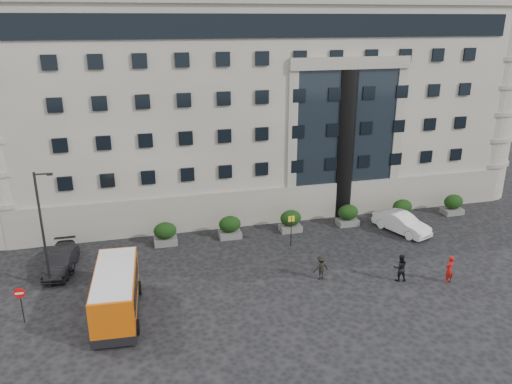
# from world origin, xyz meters

# --- Properties ---
(ground) EXTENTS (120.00, 120.00, 0.00)m
(ground) POSITION_xyz_m (0.00, 0.00, 0.00)
(ground) COLOR black
(ground) RESTS_ON ground
(civic_building) EXTENTS (44.00, 24.00, 18.00)m
(civic_building) POSITION_xyz_m (6.00, 22.00, 9.00)
(civic_building) COLOR gray
(civic_building) RESTS_ON ground
(entrance_column) EXTENTS (1.80, 1.80, 13.00)m
(entrance_column) POSITION_xyz_m (12.00, 10.30, 6.50)
(entrance_column) COLOR black
(entrance_column) RESTS_ON ground
(hedge_a) EXTENTS (1.80, 1.26, 1.84)m
(hedge_a) POSITION_xyz_m (-4.00, 7.80, 0.93)
(hedge_a) COLOR #60605D
(hedge_a) RESTS_ON ground
(hedge_b) EXTENTS (1.80, 1.26, 1.84)m
(hedge_b) POSITION_xyz_m (1.20, 7.80, 0.93)
(hedge_b) COLOR #60605D
(hedge_b) RESTS_ON ground
(hedge_c) EXTENTS (1.80, 1.26, 1.84)m
(hedge_c) POSITION_xyz_m (6.40, 7.80, 0.93)
(hedge_c) COLOR #60605D
(hedge_c) RESTS_ON ground
(hedge_d) EXTENTS (1.80, 1.26, 1.84)m
(hedge_d) POSITION_xyz_m (11.60, 7.80, 0.93)
(hedge_d) COLOR #60605D
(hedge_d) RESTS_ON ground
(hedge_e) EXTENTS (1.80, 1.26, 1.84)m
(hedge_e) POSITION_xyz_m (16.80, 7.80, 0.93)
(hedge_e) COLOR #60605D
(hedge_e) RESTS_ON ground
(hedge_f) EXTENTS (1.80, 1.26, 1.84)m
(hedge_f) POSITION_xyz_m (22.00, 7.80, 0.93)
(hedge_f) COLOR #60605D
(hedge_f) RESTS_ON ground
(street_lamp) EXTENTS (1.16, 0.18, 8.00)m
(street_lamp) POSITION_xyz_m (-11.94, 3.00, 4.37)
(street_lamp) COLOR #262628
(street_lamp) RESTS_ON ground
(bus_stop_sign) EXTENTS (0.50, 0.08, 2.52)m
(bus_stop_sign) POSITION_xyz_m (5.50, 5.00, 1.73)
(bus_stop_sign) COLOR #262628
(bus_stop_sign) RESTS_ON ground
(no_entry_sign) EXTENTS (0.64, 0.16, 2.32)m
(no_entry_sign) POSITION_xyz_m (-13.00, -1.04, 1.65)
(no_entry_sign) COLOR #262628
(no_entry_sign) RESTS_ON ground
(minibus) EXTENTS (2.97, 7.07, 2.89)m
(minibus) POSITION_xyz_m (-7.65, -1.59, 1.60)
(minibus) COLOR #C45109
(minibus) RESTS_ON ground
(red_truck) EXTENTS (2.79, 5.48, 2.88)m
(red_truck) POSITION_xyz_m (-12.03, 18.40, 1.47)
(red_truck) COLOR maroon
(red_truck) RESTS_ON ground
(parked_car_b) EXTENTS (2.23, 4.71, 1.49)m
(parked_car_b) POSITION_xyz_m (-11.50, 5.10, 0.75)
(parked_car_b) COLOR black
(parked_car_b) RESTS_ON ground
(parked_car_c) EXTENTS (1.82, 4.45, 1.29)m
(parked_car_c) POSITION_xyz_m (-11.50, 6.23, 0.64)
(parked_car_c) COLOR black
(parked_car_c) RESTS_ON ground
(parked_car_d) EXTENTS (2.26, 4.56, 1.24)m
(parked_car_d) POSITION_xyz_m (-17.00, 14.58, 0.62)
(parked_car_d) COLOR black
(parked_car_d) RESTS_ON ground
(white_taxi) EXTENTS (3.47, 5.31, 1.65)m
(white_taxi) POSITION_xyz_m (15.29, 5.24, 0.83)
(white_taxi) COLOR white
(white_taxi) RESTS_ON ground
(pedestrian_a) EXTENTS (0.82, 0.66, 1.97)m
(pedestrian_a) POSITION_xyz_m (14.00, -3.15, 0.98)
(pedestrian_a) COLOR #9E130F
(pedestrian_a) RESTS_ON ground
(pedestrian_b) EXTENTS (1.08, 0.93, 1.94)m
(pedestrian_b) POSITION_xyz_m (10.94, -2.07, 0.97)
(pedestrian_b) COLOR black
(pedestrian_b) RESTS_ON ground
(pedestrian_c) EXTENTS (1.24, 0.88, 1.74)m
(pedestrian_c) POSITION_xyz_m (5.83, -0.49, 0.87)
(pedestrian_c) COLOR black
(pedestrian_c) RESTS_ON ground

